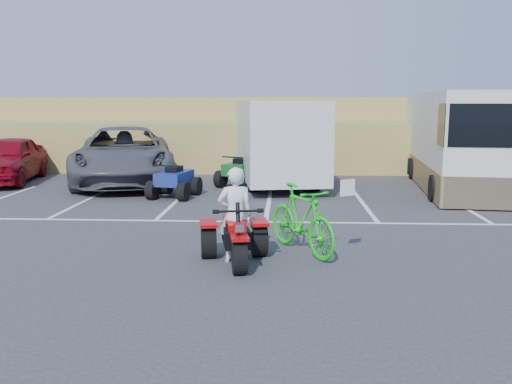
{
  "coord_description": "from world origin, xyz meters",
  "views": [
    {
      "loc": [
        0.45,
        -10.38,
        2.85
      ],
      "look_at": [
        -0.15,
        0.8,
        1.0
      ],
      "focal_mm": 38.0,
      "sensor_mm": 36.0,
      "label": 1
    }
  ],
  "objects_px": {
    "red_car": "(7,159)",
    "quad_atv_green": "(242,186)",
    "rv_motorhome": "(453,147)",
    "green_dirt_bike": "(301,219)",
    "quad_atv_blue": "(175,197)",
    "red_trike_atv": "(236,264)",
    "cargo_trailer": "(277,140)",
    "grey_pickup": "(124,155)",
    "rider": "(235,215)"
  },
  "relations": [
    {
      "from": "green_dirt_bike",
      "to": "quad_atv_green",
      "type": "bearing_deg",
      "value": 71.54
    },
    {
      "from": "rv_motorhome",
      "to": "quad_atv_blue",
      "type": "distance_m",
      "value": 9.52
    },
    {
      "from": "grey_pickup",
      "to": "quad_atv_blue",
      "type": "relative_size",
      "value": 4.37
    },
    {
      "from": "green_dirt_bike",
      "to": "rv_motorhome",
      "type": "height_order",
      "value": "rv_motorhome"
    },
    {
      "from": "red_trike_atv",
      "to": "quad_atv_green",
      "type": "height_order",
      "value": "quad_atv_green"
    },
    {
      "from": "green_dirt_bike",
      "to": "red_car",
      "type": "distance_m",
      "value": 13.59
    },
    {
      "from": "green_dirt_bike",
      "to": "grey_pickup",
      "type": "bearing_deg",
      "value": 93.46
    },
    {
      "from": "green_dirt_bike",
      "to": "quad_atv_blue",
      "type": "xyz_separation_m",
      "value": [
        -3.66,
        5.95,
        -0.66
      ]
    },
    {
      "from": "green_dirt_bike",
      "to": "grey_pickup",
      "type": "height_order",
      "value": "grey_pickup"
    },
    {
      "from": "grey_pickup",
      "to": "rv_motorhome",
      "type": "xyz_separation_m",
      "value": [
        11.45,
        -0.32,
        0.37
      ]
    },
    {
      "from": "cargo_trailer",
      "to": "rv_motorhome",
      "type": "height_order",
      "value": "rv_motorhome"
    },
    {
      "from": "red_trike_atv",
      "to": "rv_motorhome",
      "type": "xyz_separation_m",
      "value": [
        6.57,
        9.4,
        1.36
      ]
    },
    {
      "from": "quad_atv_blue",
      "to": "quad_atv_green",
      "type": "xyz_separation_m",
      "value": [
        1.86,
        2.29,
        0.0
      ]
    },
    {
      "from": "green_dirt_bike",
      "to": "cargo_trailer",
      "type": "xyz_separation_m",
      "value": [
        -0.58,
        8.77,
        0.92
      ]
    },
    {
      "from": "grey_pickup",
      "to": "red_trike_atv",
      "type": "bearing_deg",
      "value": -77.61
    },
    {
      "from": "red_trike_atv",
      "to": "red_car",
      "type": "height_order",
      "value": "red_car"
    },
    {
      "from": "red_trike_atv",
      "to": "cargo_trailer",
      "type": "bearing_deg",
      "value": 76.2
    },
    {
      "from": "rv_motorhome",
      "to": "quad_atv_green",
      "type": "height_order",
      "value": "rv_motorhome"
    },
    {
      "from": "red_car",
      "to": "quad_atv_blue",
      "type": "xyz_separation_m",
      "value": [
        6.69,
        -2.86,
        -0.84
      ]
    },
    {
      "from": "quad_atv_blue",
      "to": "red_trike_atv",
      "type": "bearing_deg",
      "value": -59.2
    },
    {
      "from": "red_trike_atv",
      "to": "green_dirt_bike",
      "type": "xyz_separation_m",
      "value": [
        1.17,
        0.82,
        0.66
      ]
    },
    {
      "from": "rv_motorhome",
      "to": "green_dirt_bike",
      "type": "bearing_deg",
      "value": -116.24
    },
    {
      "from": "red_trike_atv",
      "to": "red_car",
      "type": "bearing_deg",
      "value": 123.37
    },
    {
      "from": "quad_atv_green",
      "to": "grey_pickup",
      "type": "bearing_deg",
      "value": -164.72
    },
    {
      "from": "grey_pickup",
      "to": "cargo_trailer",
      "type": "xyz_separation_m",
      "value": [
        5.48,
        -0.13,
        0.58
      ]
    },
    {
      "from": "green_dirt_bike",
      "to": "grey_pickup",
      "type": "xyz_separation_m",
      "value": [
        -6.06,
        8.91,
        0.34
      ]
    },
    {
      "from": "grey_pickup",
      "to": "quad_atv_blue",
      "type": "bearing_deg",
      "value": -65.2
    },
    {
      "from": "quad_atv_green",
      "to": "cargo_trailer",
      "type": "bearing_deg",
      "value": 48.07
    },
    {
      "from": "red_trike_atv",
      "to": "rider",
      "type": "height_order",
      "value": "rider"
    },
    {
      "from": "red_trike_atv",
      "to": "quad_atv_blue",
      "type": "height_order",
      "value": "red_trike_atv"
    },
    {
      "from": "rider",
      "to": "quad_atv_blue",
      "type": "height_order",
      "value": "rider"
    },
    {
      "from": "rv_motorhome",
      "to": "cargo_trailer",
      "type": "bearing_deg",
      "value": -175.92
    },
    {
      "from": "grey_pickup",
      "to": "quad_atv_blue",
      "type": "distance_m",
      "value": 3.94
    },
    {
      "from": "red_car",
      "to": "rv_motorhome",
      "type": "xyz_separation_m",
      "value": [
        15.75,
        -0.23,
        0.53
      ]
    },
    {
      "from": "cargo_trailer",
      "to": "quad_atv_blue",
      "type": "relative_size",
      "value": 4.0
    },
    {
      "from": "red_car",
      "to": "quad_atv_green",
      "type": "xyz_separation_m",
      "value": [
        8.56,
        -0.57,
        -0.84
      ]
    },
    {
      "from": "red_trike_atv",
      "to": "grey_pickup",
      "type": "xyz_separation_m",
      "value": [
        -4.89,
        9.73,
        0.99
      ]
    },
    {
      "from": "rv_motorhome",
      "to": "grey_pickup",
      "type": "bearing_deg",
      "value": -175.71
    },
    {
      "from": "green_dirt_bike",
      "to": "rider",
      "type": "bearing_deg",
      "value": 178.59
    },
    {
      "from": "green_dirt_bike",
      "to": "red_trike_atv",
      "type": "bearing_deg",
      "value": -175.73
    },
    {
      "from": "rider",
      "to": "quad_atv_blue",
      "type": "xyz_separation_m",
      "value": [
        -2.46,
        6.62,
        -0.87
      ]
    },
    {
      "from": "rider",
      "to": "red_car",
      "type": "height_order",
      "value": "rider"
    },
    {
      "from": "quad_atv_green",
      "to": "rider",
      "type": "bearing_deg",
      "value": -61.93
    },
    {
      "from": "red_trike_atv",
      "to": "cargo_trailer",
      "type": "relative_size",
      "value": 0.26
    },
    {
      "from": "green_dirt_bike",
      "to": "quad_atv_green",
      "type": "xyz_separation_m",
      "value": [
        -1.8,
        8.23,
        -0.66
      ]
    },
    {
      "from": "grey_pickup",
      "to": "quad_atv_green",
      "type": "bearing_deg",
      "value": -23.23
    },
    {
      "from": "rv_motorhome",
      "to": "quad_atv_blue",
      "type": "bearing_deg",
      "value": -157.87
    },
    {
      "from": "red_trike_atv",
      "to": "rider",
      "type": "bearing_deg",
      "value": 90.0
    },
    {
      "from": "red_trike_atv",
      "to": "grey_pickup",
      "type": "distance_m",
      "value": 10.93
    },
    {
      "from": "rider",
      "to": "green_dirt_bike",
      "type": "bearing_deg",
      "value": -160.91
    }
  ]
}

